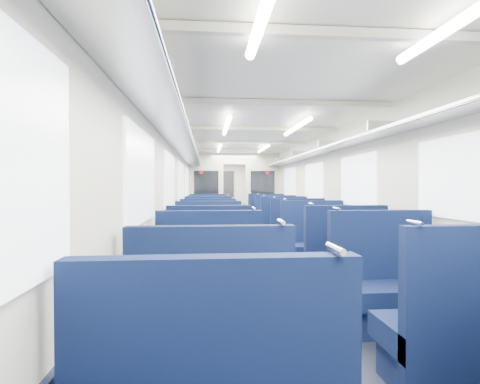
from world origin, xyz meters
TOP-DOWN VIEW (x-y plane):
  - floor at (0.00, 0.00)m, footprint 2.80×18.00m
  - ceiling at (0.00, 0.00)m, footprint 2.80×18.00m
  - wall_left at (-1.40, 0.00)m, footprint 0.02×18.00m
  - dado_left at (-1.39, 0.00)m, footprint 0.03×17.90m
  - wall_right at (1.40, 0.00)m, footprint 0.02×18.00m
  - dado_right at (1.39, 0.00)m, footprint 0.03×17.90m
  - wall_far at (0.00, 9.00)m, footprint 2.80×0.02m
  - luggage_rack_left at (-1.21, 0.00)m, footprint 0.36×17.40m
  - luggage_rack_right at (1.21, 0.00)m, footprint 0.36×17.40m
  - windows at (0.00, -0.46)m, footprint 2.78×15.60m
  - ceiling_fittings at (0.00, -0.26)m, footprint 2.70×16.06m
  - end_door at (0.00, 8.94)m, footprint 0.75×0.06m
  - bulkhead at (-0.00, 3.33)m, footprint 2.80×0.10m
  - seat_4 at (-0.83, -5.92)m, footprint 1.02×0.56m
  - seat_5 at (0.83, -6.02)m, footprint 1.02×0.56m
  - seat_6 at (-0.83, -4.84)m, footprint 1.02×0.56m
  - seat_7 at (0.83, -4.94)m, footprint 1.02×0.56m
  - seat_8 at (-0.83, -3.62)m, footprint 1.02×0.56m
  - seat_9 at (0.83, -3.76)m, footprint 1.02×0.56m
  - seat_10 at (-0.83, -2.63)m, footprint 1.02×0.56m
  - seat_11 at (0.83, -2.54)m, footprint 1.02×0.56m
  - seat_12 at (-0.83, -1.37)m, footprint 1.02×0.56m
  - seat_13 at (0.83, -1.31)m, footprint 1.02×0.56m
  - seat_14 at (-0.83, -0.19)m, footprint 1.02×0.56m
  - seat_15 at (0.83, -0.34)m, footprint 1.02×0.56m
  - seat_16 at (-0.83, 1.00)m, footprint 1.02×0.56m
  - seat_17 at (0.83, 0.99)m, footprint 1.02×0.56m
  - seat_18 at (-0.83, 2.06)m, footprint 1.02×0.56m
  - seat_19 at (0.83, 2.19)m, footprint 1.02×0.56m

SIDE VIEW (x-z plane):
  - floor at x=0.00m, z-range -0.01..0.01m
  - seat_4 at x=-0.83m, z-range -0.22..0.92m
  - seat_5 at x=0.83m, z-range -0.22..0.92m
  - seat_6 at x=-0.83m, z-range -0.22..0.92m
  - seat_7 at x=0.83m, z-range -0.22..0.92m
  - seat_8 at x=-0.83m, z-range -0.22..0.92m
  - seat_9 at x=0.83m, z-range -0.22..0.92m
  - seat_10 at x=-0.83m, z-range -0.22..0.92m
  - seat_11 at x=0.83m, z-range -0.22..0.92m
  - seat_12 at x=-0.83m, z-range -0.22..0.92m
  - seat_13 at x=0.83m, z-range -0.22..0.92m
  - seat_14 at x=-0.83m, z-range -0.22..0.92m
  - seat_15 at x=0.83m, z-range -0.22..0.92m
  - seat_16 at x=-0.83m, z-range -0.22..0.92m
  - seat_17 at x=0.83m, z-range -0.22..0.92m
  - seat_18 at x=-0.83m, z-range -0.22..0.92m
  - seat_19 at x=0.83m, z-range -0.22..0.92m
  - dado_left at x=-1.39m, z-range 0.00..0.70m
  - dado_right at x=1.39m, z-range 0.00..0.70m
  - end_door at x=0.00m, z-range 0.00..2.00m
  - wall_left at x=-1.40m, z-range 0.00..2.35m
  - wall_right at x=1.40m, z-range 0.00..2.35m
  - wall_far at x=0.00m, z-range 0.00..2.35m
  - bulkhead at x=0.00m, z-range 0.06..2.41m
  - windows at x=0.00m, z-range 1.04..1.79m
  - luggage_rack_left at x=-1.21m, z-range 1.88..2.06m
  - luggage_rack_right at x=1.21m, z-range 1.88..2.06m
  - ceiling_fittings at x=0.00m, z-range 2.23..2.35m
  - ceiling at x=0.00m, z-range 2.35..2.35m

